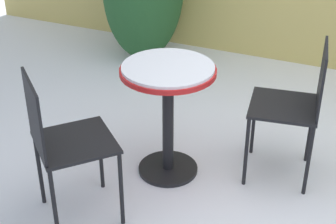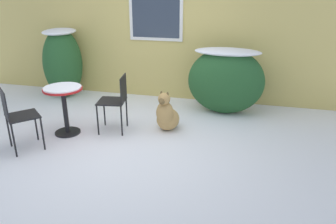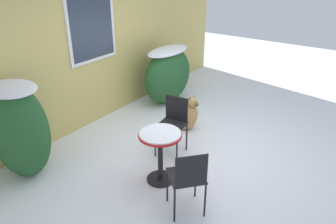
# 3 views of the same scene
# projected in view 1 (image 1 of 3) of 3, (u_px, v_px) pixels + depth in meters

# --- Properties ---
(ground_plane) EXTENTS (16.00, 16.00, 0.00)m
(ground_plane) POSITION_uv_depth(u_px,v_px,m) (307.00, 214.00, 3.03)
(ground_plane) COLOR white
(patio_table) EXTENTS (0.58, 0.58, 0.76)m
(patio_table) POSITION_uv_depth(u_px,v_px,m) (168.00, 96.00, 3.15)
(patio_table) COLOR black
(patio_table) RESTS_ON ground_plane
(patio_chair_near_table) EXTENTS (0.47, 0.47, 0.91)m
(patio_chair_near_table) POSITION_uv_depth(u_px,v_px,m) (296.00, 103.00, 3.13)
(patio_chair_near_table) COLOR black
(patio_chair_near_table) RESTS_ON ground_plane
(patio_chair_far_side) EXTENTS (0.58, 0.58, 0.91)m
(patio_chair_far_side) POSITION_uv_depth(u_px,v_px,m) (62.00, 140.00, 2.77)
(patio_chair_far_side) COLOR black
(patio_chair_far_side) RESTS_ON ground_plane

